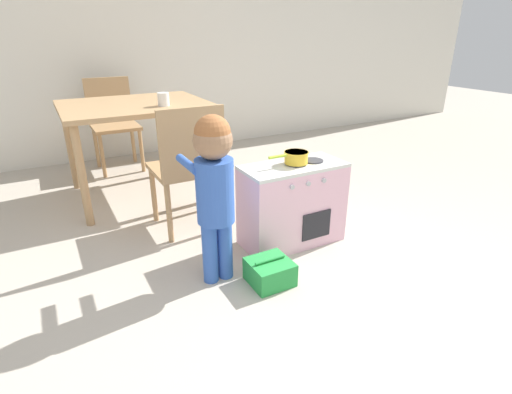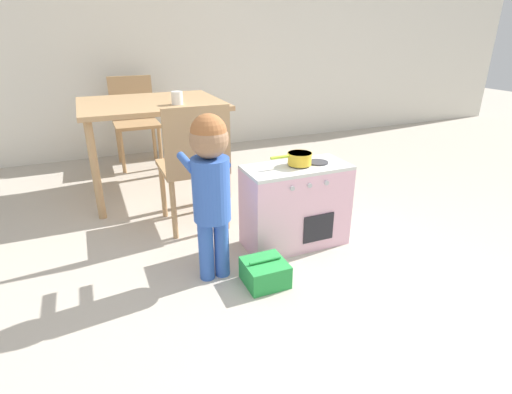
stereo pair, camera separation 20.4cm
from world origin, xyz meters
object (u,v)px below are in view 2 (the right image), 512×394
(dining_chair_far, at_px, (135,118))
(play_kitchen, at_px, (295,206))
(cup_on_table, at_px, (177,98))
(dining_table, at_px, (152,113))
(child_figure, at_px, (210,177))
(toy_basket, at_px, (265,272))
(toy_pot, at_px, (299,158))
(dining_chair_near, at_px, (194,163))

(dining_chair_far, bearing_deg, play_kitchen, 107.86)
(play_kitchen, distance_m, cup_on_table, 1.27)
(play_kitchen, distance_m, dining_table, 1.48)
(play_kitchen, height_order, child_figure, child_figure)
(play_kitchen, distance_m, child_figure, 0.69)
(play_kitchen, height_order, toy_basket, play_kitchen)
(cup_on_table, bearing_deg, dining_chair_far, 101.38)
(child_figure, bearing_deg, toy_pot, 14.90)
(toy_pot, relative_size, dining_chair_near, 0.31)
(child_figure, distance_m, toy_basket, 0.60)
(child_figure, bearing_deg, cup_on_table, 84.39)
(dining_chair_far, xyz_separation_m, cup_on_table, (0.21, -1.05, 0.34))
(child_figure, xyz_separation_m, dining_chair_near, (0.07, 0.63, -0.13))
(dining_chair_near, relative_size, cup_on_table, 8.88)
(dining_chair_near, bearing_deg, toy_pot, -41.75)
(toy_pot, distance_m, cup_on_table, 1.18)
(dining_chair_far, bearing_deg, child_figure, 92.32)
(play_kitchen, height_order, dining_chair_far, dining_chair_far)
(play_kitchen, bearing_deg, dining_table, 116.32)
(toy_pot, xyz_separation_m, dining_chair_far, (-0.69, 2.10, -0.11))
(toy_basket, xyz_separation_m, cup_on_table, (-0.11, 1.39, 0.74))
(child_figure, height_order, dining_table, child_figure)
(child_figure, relative_size, dining_chair_near, 1.06)
(play_kitchen, xyz_separation_m, dining_table, (-0.63, 1.28, 0.40))
(cup_on_table, bearing_deg, play_kitchen, -66.13)
(play_kitchen, height_order, dining_table, dining_table)
(toy_basket, distance_m, dining_chair_near, 0.91)
(play_kitchen, relative_size, dining_table, 0.59)
(play_kitchen, height_order, toy_pot, toy_pot)
(dining_table, bearing_deg, play_kitchen, -63.68)
(toy_basket, bearing_deg, child_figure, 142.83)
(toy_basket, bearing_deg, dining_chair_near, 100.96)
(dining_table, height_order, cup_on_table, cup_on_table)
(dining_chair_far, relative_size, cup_on_table, 8.88)
(dining_chair_far, bearing_deg, toy_basket, 97.52)
(child_figure, relative_size, toy_basket, 4.09)
(dining_table, distance_m, cup_on_table, 0.31)
(child_figure, bearing_deg, toy_basket, -37.17)
(dining_chair_near, distance_m, cup_on_table, 0.68)
(dining_table, xyz_separation_m, dining_chair_near, (0.12, -0.81, -0.19))
(play_kitchen, distance_m, dining_chair_near, 0.72)
(play_kitchen, bearing_deg, child_figure, -164.84)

